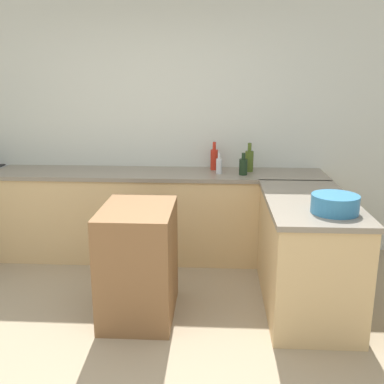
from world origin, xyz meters
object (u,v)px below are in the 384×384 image
at_px(vinegar_bottle_clear, 219,165).
at_px(island_table, 139,262).
at_px(olive_oil_bottle, 249,160).
at_px(mixing_bowl, 335,204).
at_px(hot_sauce_bottle, 214,159).
at_px(wine_bottle_dark, 243,166).

bearing_deg(vinegar_bottle_clear, island_table, -118.43).
bearing_deg(vinegar_bottle_clear, olive_oil_bottle, 21.39).
height_order(olive_oil_bottle, vinegar_bottle_clear, olive_oil_bottle).
bearing_deg(mixing_bowl, vinegar_bottle_clear, 122.78).
bearing_deg(hot_sauce_bottle, island_table, -113.13).
bearing_deg(olive_oil_bottle, mixing_bowl, -69.73).
xyz_separation_m(island_table, hot_sauce_bottle, (0.57, 1.34, 0.58)).
bearing_deg(mixing_bowl, wine_bottle_dark, 115.34).
xyz_separation_m(island_table, mixing_bowl, (1.45, -0.12, 0.53)).
bearing_deg(hot_sauce_bottle, wine_bottle_dark, -38.84).
xyz_separation_m(mixing_bowl, hot_sauce_bottle, (-0.87, 1.46, 0.05)).
bearing_deg(wine_bottle_dark, olive_oil_bottle, 67.15).
xyz_separation_m(olive_oil_bottle, hot_sauce_bottle, (-0.36, 0.07, -0.00)).
distance_m(island_table, wine_bottle_dark, 1.51).
bearing_deg(hot_sauce_bottle, olive_oil_bottle, -11.03).
distance_m(island_table, hot_sauce_bottle, 1.57).
bearing_deg(olive_oil_bottle, island_table, -126.16).
bearing_deg(island_table, olive_oil_bottle, 53.84).
bearing_deg(wine_bottle_dark, hot_sauce_bottle, 141.16).
bearing_deg(olive_oil_bottle, vinegar_bottle_clear, -158.61).
relative_size(island_table, hot_sauce_bottle, 3.08).
xyz_separation_m(wine_bottle_dark, hot_sauce_bottle, (-0.29, 0.23, 0.03)).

